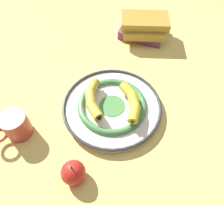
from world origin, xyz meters
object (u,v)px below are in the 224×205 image
decorative_bowl (112,106)px  coffee_mug (15,126)px  apple (73,172)px  book_stack (144,27)px  banana_a (132,103)px  banana_b (92,98)px

decorative_bowl → coffee_mug: size_ratio=2.70×
coffee_mug → apple: 0.25m
decorative_bowl → coffee_mug: coffee_mug is taller
book_stack → coffee_mug: (-0.68, 0.11, -0.01)m
banana_a → coffee_mug: 0.39m
banana_b → coffee_mug: (-0.22, 0.15, -0.01)m
coffee_mug → banana_b: bearing=162.3°
banana_a → book_stack: (0.41, 0.17, -0.00)m
decorative_bowl → banana_a: size_ratio=2.34×
book_stack → apple: book_stack is taller
coffee_mug → decorative_bowl: bearing=155.9°
coffee_mug → apple: coffee_mug is taller
coffee_mug → apple: bearing=102.5°
banana_a → decorative_bowl: bearing=71.8°
decorative_bowl → book_stack: 0.45m
decorative_bowl → apple: bearing=-171.9°
banana_b → banana_a: bearing=74.3°
banana_a → coffee_mug: bearing=93.2°
apple → banana_a: bearing=-4.9°
book_stack → apple: bearing=-100.7°
banana_a → apple: size_ratio=1.81×
book_stack → banana_a: bearing=-90.0°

